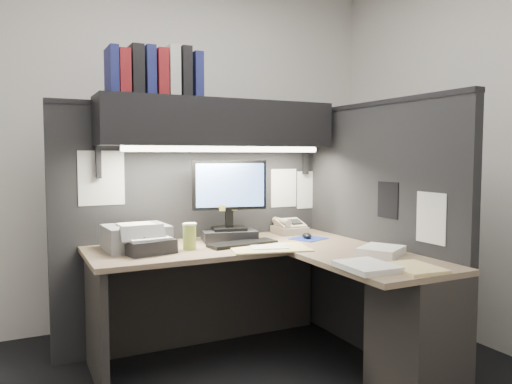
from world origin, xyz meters
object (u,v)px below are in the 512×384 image
overhead_shelf (218,123)px  monitor (229,209)px  notebook_stack (148,246)px  telephone (290,228)px  printer (136,237)px  coffee_cup (190,237)px  desk (319,307)px  keyboard (243,244)px

overhead_shelf → monitor: (0.05, -0.06, -0.56)m
overhead_shelf → notebook_stack: (-0.54, -0.24, -0.73)m
telephone → printer: (-1.12, -0.11, 0.03)m
monitor → coffee_cup: monitor is taller
overhead_shelf → notebook_stack: bearing=-155.9°
coffee_cup → desk: bearing=-41.0°
monitor → telephone: monitor is taller
desk → notebook_stack: bearing=148.5°
monitor → telephone: 0.54m
desk → overhead_shelf: overhead_shelf is taller
overhead_shelf → telephone: size_ratio=7.27×
keyboard → notebook_stack: size_ratio=1.64×
monitor → printer: size_ratio=1.46×
telephone → printer: size_ratio=0.59×
overhead_shelf → keyboard: size_ratio=3.52×
desk → overhead_shelf: 1.33m
telephone → coffee_cup: size_ratio=1.44×
printer → notebook_stack: (0.03, -0.15, -0.03)m
overhead_shelf → keyboard: bearing=-78.1°
desk → monitor: 0.89m
keyboard → telephone: telephone is taller
monitor → notebook_stack: monitor is taller
monitor → printer: 0.64m
keyboard → notebook_stack: bearing=171.6°
overhead_shelf → coffee_cup: bearing=-139.7°
printer → telephone: bearing=2.5°
monitor → telephone: size_ratio=2.47×
coffee_cup → notebook_stack: size_ratio=0.55×
keyboard → telephone: (0.50, 0.28, 0.03)m
overhead_shelf → keyboard: (0.05, -0.26, -0.76)m
telephone → notebook_stack: size_ratio=0.79×
desk → overhead_shelf: bearing=111.8°
keyboard → coffee_cup: coffee_cup is taller
monitor → keyboard: 0.28m
overhead_shelf → printer: bearing=-171.0°
coffee_cup → printer: coffee_cup is taller
overhead_shelf → monitor: size_ratio=2.94×
monitor → notebook_stack: 0.64m
keyboard → printer: 0.65m
monitor → keyboard: size_ratio=1.20×
keyboard → printer: (-0.62, 0.17, 0.06)m
monitor → coffee_cup: 0.41m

